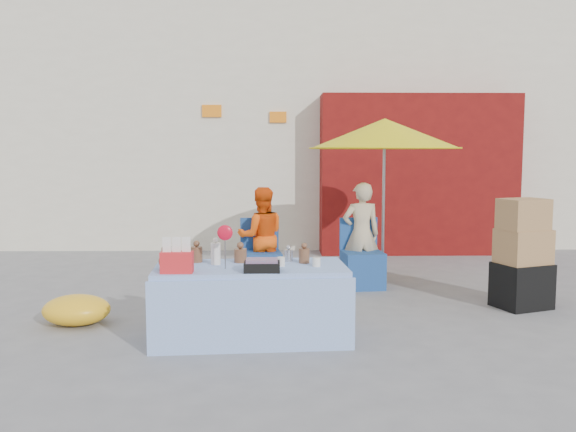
{
  "coord_description": "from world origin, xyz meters",
  "views": [
    {
      "loc": [
        -0.12,
        -5.77,
        1.67
      ],
      "look_at": [
        -0.01,
        0.6,
        1.0
      ],
      "focal_mm": 38.0,
      "sensor_mm": 36.0,
      "label": 1
    }
  ],
  "objects_px": {
    "chair_right": "(362,267)",
    "box_stack": "(523,258)",
    "chair_left": "(261,267)",
    "vendor_orange": "(261,237)",
    "market_table": "(250,301)",
    "umbrella": "(385,134)",
    "vendor_beige": "(361,234)"
  },
  "relations": [
    {
      "from": "chair_left",
      "to": "vendor_orange",
      "type": "distance_m",
      "value": 0.39
    },
    {
      "from": "umbrella",
      "to": "box_stack",
      "type": "relative_size",
      "value": 1.77
    },
    {
      "from": "chair_right",
      "to": "box_stack",
      "type": "relative_size",
      "value": 0.72
    },
    {
      "from": "chair_left",
      "to": "vendor_orange",
      "type": "xyz_separation_m",
      "value": [
        0.0,
        0.13,
        0.36
      ]
    },
    {
      "from": "market_table",
      "to": "box_stack",
      "type": "height_order",
      "value": "box_stack"
    },
    {
      "from": "market_table",
      "to": "chair_left",
      "type": "distance_m",
      "value": 2.07
    },
    {
      "from": "chair_right",
      "to": "vendor_orange",
      "type": "xyz_separation_m",
      "value": [
        -1.25,
        0.13,
        0.36
      ]
    },
    {
      "from": "chair_left",
      "to": "box_stack",
      "type": "relative_size",
      "value": 0.72
    },
    {
      "from": "market_table",
      "to": "box_stack",
      "type": "relative_size",
      "value": 1.51
    },
    {
      "from": "vendor_orange",
      "to": "box_stack",
      "type": "xyz_separation_m",
      "value": [
        2.82,
        -1.15,
        -0.08
      ]
    },
    {
      "from": "box_stack",
      "to": "umbrella",
      "type": "bearing_deg",
      "value": 134.39
    },
    {
      "from": "market_table",
      "to": "vendor_orange",
      "type": "height_order",
      "value": "vendor_orange"
    },
    {
      "from": "vendor_orange",
      "to": "vendor_beige",
      "type": "height_order",
      "value": "vendor_beige"
    },
    {
      "from": "chair_right",
      "to": "vendor_beige",
      "type": "xyz_separation_m",
      "value": [
        0.0,
        0.13,
        0.39
      ]
    },
    {
      "from": "market_table",
      "to": "vendor_beige",
      "type": "bearing_deg",
      "value": 55.54
    },
    {
      "from": "chair_right",
      "to": "umbrella",
      "type": "bearing_deg",
      "value": 36.49
    },
    {
      "from": "box_stack",
      "to": "vendor_orange",
      "type": "bearing_deg",
      "value": 157.81
    },
    {
      "from": "market_table",
      "to": "umbrella",
      "type": "bearing_deg",
      "value": 51.86
    },
    {
      "from": "chair_left",
      "to": "chair_right",
      "type": "xyz_separation_m",
      "value": [
        1.25,
        0.0,
        0.0
      ]
    },
    {
      "from": "chair_left",
      "to": "umbrella",
      "type": "bearing_deg",
      "value": 3.58
    },
    {
      "from": "chair_left",
      "to": "box_stack",
      "type": "height_order",
      "value": "box_stack"
    },
    {
      "from": "vendor_orange",
      "to": "umbrella",
      "type": "distance_m",
      "value": 2.01
    },
    {
      "from": "vendor_beige",
      "to": "box_stack",
      "type": "relative_size",
      "value": 1.1
    },
    {
      "from": "umbrella",
      "to": "vendor_beige",
      "type": "bearing_deg",
      "value": -153.43
    },
    {
      "from": "vendor_orange",
      "to": "box_stack",
      "type": "bearing_deg",
      "value": 151.01
    },
    {
      "from": "chair_right",
      "to": "box_stack",
      "type": "distance_m",
      "value": 1.9
    },
    {
      "from": "chair_right",
      "to": "vendor_orange",
      "type": "relative_size",
      "value": 0.69
    },
    {
      "from": "market_table",
      "to": "box_stack",
      "type": "distance_m",
      "value": 3.06
    },
    {
      "from": "chair_left",
      "to": "vendor_orange",
      "type": "relative_size",
      "value": 0.69
    },
    {
      "from": "chair_left",
      "to": "umbrella",
      "type": "height_order",
      "value": "umbrella"
    },
    {
      "from": "market_table",
      "to": "box_stack",
      "type": "bearing_deg",
      "value": 16.13
    },
    {
      "from": "box_stack",
      "to": "market_table",
      "type": "bearing_deg",
      "value": -159.88
    }
  ]
}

